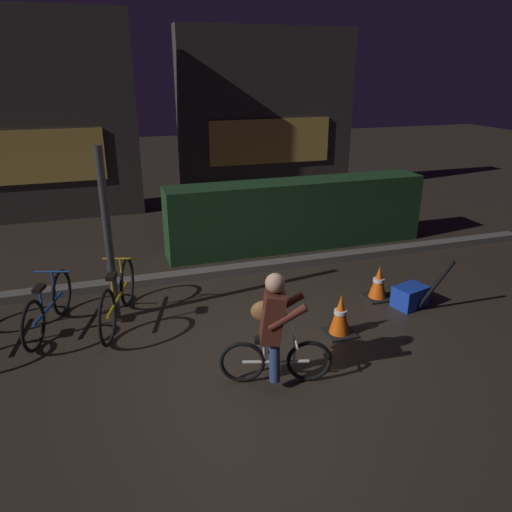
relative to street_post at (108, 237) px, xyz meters
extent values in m
plane|color=#2D261E|center=(1.56, -1.20, -1.14)|extent=(40.00, 40.00, 0.00)
cube|color=#56544F|center=(1.56, 1.00, -1.08)|extent=(12.00, 0.24, 0.12)
cube|color=#19381C|center=(3.36, 1.90, -0.52)|extent=(4.80, 0.70, 1.25)
cube|color=#383330|center=(-1.59, 5.30, 1.01)|extent=(4.98, 0.50, 4.29)
cube|color=#E5B751|center=(-1.59, 5.03, 0.26)|extent=(3.49, 0.04, 1.10)
cube|color=#383330|center=(4.20, 6.00, 0.90)|extent=(4.52, 0.50, 4.08)
cube|color=#E5B751|center=(4.20, 5.73, 0.26)|extent=(3.17, 0.04, 1.10)
cylinder|color=#2D2D33|center=(0.00, 0.00, 0.00)|extent=(0.10, 0.10, 2.28)
torus|color=black|center=(-0.67, 0.37, -0.83)|extent=(0.23, 0.60, 0.62)
torus|color=black|center=(-0.95, -0.51, -0.83)|extent=(0.23, 0.60, 0.62)
cylinder|color=#19479E|center=(-0.81, -0.07, -0.83)|extent=(0.31, 0.89, 0.04)
cylinder|color=#19479E|center=(-0.86, -0.22, -0.66)|extent=(0.03, 0.03, 0.35)
cube|color=black|center=(-0.86, -0.22, -0.48)|extent=(0.16, 0.22, 0.05)
cylinder|color=#19479E|center=(-0.73, 0.17, -0.64)|extent=(0.03, 0.03, 0.39)
cylinder|color=#19479E|center=(-0.73, 0.17, -0.44)|extent=(0.45, 0.16, 0.02)
torus|color=black|center=(0.19, 0.36, -0.79)|extent=(0.24, 0.68, 0.70)
torus|color=black|center=(-0.11, -0.64, -0.79)|extent=(0.24, 0.68, 0.70)
cylinder|color=gold|center=(0.04, -0.14, -0.79)|extent=(0.34, 1.01, 0.04)
cylinder|color=gold|center=(-0.02, -0.31, -0.60)|extent=(0.03, 0.03, 0.39)
cube|color=black|center=(-0.02, -0.31, -0.40)|extent=(0.15, 0.22, 0.05)
cylinder|color=gold|center=(0.12, 0.14, -0.57)|extent=(0.03, 0.03, 0.44)
cylinder|color=gold|center=(0.12, 0.14, -0.35)|extent=(0.45, 0.16, 0.02)
cube|color=black|center=(2.63, -1.30, -1.12)|extent=(0.36, 0.36, 0.03)
cone|color=#EA560F|center=(2.63, -1.30, -0.85)|extent=(0.26, 0.26, 0.52)
cylinder|color=white|center=(2.63, -1.30, -0.83)|extent=(0.16, 0.16, 0.05)
cube|color=black|center=(3.63, -0.54, -1.12)|extent=(0.36, 0.36, 0.03)
cone|color=#EA560F|center=(3.63, -0.54, -0.87)|extent=(0.26, 0.26, 0.47)
cylinder|color=white|center=(3.63, -0.54, -0.85)|extent=(0.16, 0.16, 0.05)
cube|color=#193DB7|center=(3.92, -0.90, -0.99)|extent=(0.51, 0.43, 0.30)
torus|color=black|center=(1.87, -2.08, -0.90)|extent=(0.48, 0.18, 0.48)
torus|color=black|center=(1.19, -1.89, -0.90)|extent=(0.48, 0.18, 0.48)
cylinder|color=silver|center=(1.53, -1.98, -0.90)|extent=(0.69, 0.23, 0.04)
cylinder|color=silver|center=(1.41, -1.95, -0.77)|extent=(0.03, 0.03, 0.26)
cube|color=black|center=(1.41, -1.95, -0.63)|extent=(0.22, 0.15, 0.05)
cylinder|color=silver|center=(1.71, -2.04, -0.75)|extent=(0.03, 0.03, 0.30)
cylinder|color=silver|center=(1.71, -2.04, -0.60)|extent=(0.15, 0.45, 0.02)
cylinder|color=navy|center=(1.54, -1.88, -0.84)|extent=(0.16, 0.23, 0.42)
cylinder|color=navy|center=(1.48, -2.07, -0.84)|extent=(0.16, 0.23, 0.42)
cube|color=#512319|center=(1.49, -1.97, -0.35)|extent=(0.34, 0.38, 0.54)
sphere|color=tan|center=(1.51, -1.98, 0.01)|extent=(0.20, 0.20, 0.20)
cylinder|color=#512319|center=(1.66, -1.88, -0.30)|extent=(0.40, 0.19, 0.29)
cylinder|color=#512319|center=(1.59, -2.15, -0.30)|extent=(0.40, 0.19, 0.29)
ellipsoid|color=brown|center=(1.49, -1.76, -0.40)|extent=(0.35, 0.24, 0.24)
cylinder|color=black|center=(4.11, -1.15, -0.75)|extent=(0.38, 0.28, 0.78)
camera|label=1|loc=(-0.03, -6.12, 1.98)|focal=34.45mm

